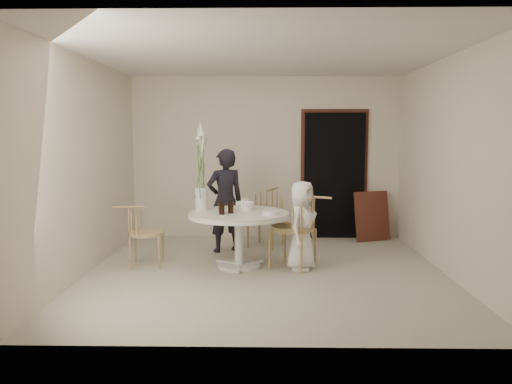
{
  "coord_description": "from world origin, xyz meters",
  "views": [
    {
      "loc": [
        -0.01,
        -6.18,
        1.74
      ],
      "look_at": [
        -0.13,
        0.3,
        0.99
      ],
      "focal_mm": 35.0,
      "sensor_mm": 36.0,
      "label": 1
    }
  ],
  "objects_px": {
    "boy": "(302,226)",
    "birthday_cake": "(245,206)",
    "table": "(239,221)",
    "girl": "(225,201)",
    "chair_left": "(138,227)",
    "chair_far": "(269,209)",
    "chair_right": "(303,221)",
    "flower_vase": "(201,176)"
  },
  "relations": [
    {
      "from": "chair_far",
      "to": "chair_right",
      "type": "distance_m",
      "value": 1.47
    },
    {
      "from": "chair_right",
      "to": "girl",
      "type": "relative_size",
      "value": 0.64
    },
    {
      "from": "chair_far",
      "to": "chair_left",
      "type": "bearing_deg",
      "value": -118.92
    },
    {
      "from": "birthday_cake",
      "to": "flower_vase",
      "type": "height_order",
      "value": "flower_vase"
    },
    {
      "from": "chair_right",
      "to": "birthday_cake",
      "type": "xyz_separation_m",
      "value": [
        -0.75,
        0.23,
        0.16
      ]
    },
    {
      "from": "table",
      "to": "boy",
      "type": "bearing_deg",
      "value": -6.94
    },
    {
      "from": "table",
      "to": "chair_right",
      "type": "xyz_separation_m",
      "value": [
        0.82,
        -0.08,
        0.02
      ]
    },
    {
      "from": "chair_right",
      "to": "flower_vase",
      "type": "bearing_deg",
      "value": -73.09
    },
    {
      "from": "girl",
      "to": "table",
      "type": "bearing_deg",
      "value": 82.45
    },
    {
      "from": "table",
      "to": "flower_vase",
      "type": "relative_size",
      "value": 1.12
    },
    {
      "from": "chair_right",
      "to": "birthday_cake",
      "type": "bearing_deg",
      "value": -78.41
    },
    {
      "from": "birthday_cake",
      "to": "table",
      "type": "bearing_deg",
      "value": -115.5
    },
    {
      "from": "chair_right",
      "to": "flower_vase",
      "type": "xyz_separation_m",
      "value": [
        -1.34,
        0.27,
        0.56
      ]
    },
    {
      "from": "girl",
      "to": "birthday_cake",
      "type": "bearing_deg",
      "value": 90.1
    },
    {
      "from": "table",
      "to": "girl",
      "type": "distance_m",
      "value": 0.92
    },
    {
      "from": "flower_vase",
      "to": "birthday_cake",
      "type": "bearing_deg",
      "value": -4.27
    },
    {
      "from": "boy",
      "to": "flower_vase",
      "type": "height_order",
      "value": "flower_vase"
    },
    {
      "from": "table",
      "to": "girl",
      "type": "bearing_deg",
      "value": 106.13
    },
    {
      "from": "birthday_cake",
      "to": "boy",
      "type": "bearing_deg",
      "value": -18.13
    },
    {
      "from": "girl",
      "to": "flower_vase",
      "type": "bearing_deg",
      "value": 45.39
    },
    {
      "from": "chair_right",
      "to": "table",
      "type": "bearing_deg",
      "value": -67.37
    },
    {
      "from": "boy",
      "to": "girl",
      "type": "bearing_deg",
      "value": 73.83
    },
    {
      "from": "chair_right",
      "to": "birthday_cake",
      "type": "distance_m",
      "value": 0.8
    },
    {
      "from": "chair_left",
      "to": "flower_vase",
      "type": "xyz_separation_m",
      "value": [
        0.83,
        0.15,
        0.67
      ]
    },
    {
      "from": "boy",
      "to": "table",
      "type": "bearing_deg",
      "value": 109.35
    },
    {
      "from": "table",
      "to": "chair_far",
      "type": "relative_size",
      "value": 1.48
    },
    {
      "from": "table",
      "to": "boy",
      "type": "distance_m",
      "value": 0.82
    },
    {
      "from": "table",
      "to": "chair_left",
      "type": "height_order",
      "value": "chair_left"
    },
    {
      "from": "chair_far",
      "to": "chair_left",
      "type": "xyz_separation_m",
      "value": [
        -1.75,
        -1.29,
        -0.06
      ]
    },
    {
      "from": "chair_far",
      "to": "chair_right",
      "type": "height_order",
      "value": "chair_right"
    },
    {
      "from": "chair_left",
      "to": "birthday_cake",
      "type": "relative_size",
      "value": 3.32
    },
    {
      "from": "chair_right",
      "to": "boy",
      "type": "height_order",
      "value": "boy"
    },
    {
      "from": "chair_right",
      "to": "boy",
      "type": "distance_m",
      "value": 0.06
    },
    {
      "from": "boy",
      "to": "birthday_cake",
      "type": "relative_size",
      "value": 4.72
    },
    {
      "from": "chair_left",
      "to": "girl",
      "type": "distance_m",
      "value": 1.4
    },
    {
      "from": "chair_right",
      "to": "chair_left",
      "type": "bearing_deg",
      "value": -64.82
    },
    {
      "from": "table",
      "to": "girl",
      "type": "height_order",
      "value": "girl"
    },
    {
      "from": "boy",
      "to": "flower_vase",
      "type": "distance_m",
      "value": 1.49
    },
    {
      "from": "table",
      "to": "chair_right",
      "type": "relative_size",
      "value": 1.36
    },
    {
      "from": "table",
      "to": "flower_vase",
      "type": "distance_m",
      "value": 0.79
    },
    {
      "from": "table",
      "to": "girl",
      "type": "relative_size",
      "value": 0.87
    },
    {
      "from": "table",
      "to": "chair_far",
      "type": "height_order",
      "value": "chair_far"
    }
  ]
}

